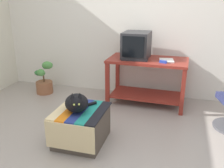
{
  "coord_description": "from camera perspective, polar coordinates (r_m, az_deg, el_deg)",
  "views": [
    {
      "loc": [
        0.91,
        -2.24,
        1.68
      ],
      "look_at": [
        0.03,
        0.85,
        0.55
      ],
      "focal_mm": 39.83,
      "sensor_mm": 36.0,
      "label": 1
    }
  ],
  "objects": [
    {
      "name": "desk",
      "position": [
        4.04,
        8.07,
        2.38
      ],
      "size": [
        1.26,
        0.69,
        0.75
      ],
      "rotation": [
        0.0,
        0.0,
        -0.03
      ],
      "color": "maroon",
      "rests_on": "ground_plane"
    },
    {
      "name": "ground_plane",
      "position": [
        2.94,
        -5.3,
        -15.54
      ],
      "size": [
        14.0,
        14.0,
        0.0
      ],
      "primitive_type": "plane",
      "color": "#9E9389"
    },
    {
      "name": "back_wall",
      "position": [
        4.4,
        4.04,
        14.4
      ],
      "size": [
        8.0,
        0.1,
        2.6
      ],
      "primitive_type": "cube",
      "color": "silver",
      "rests_on": "ground_plane"
    },
    {
      "name": "ottoman_with_blanket",
      "position": [
        3.06,
        -7.08,
        -9.5
      ],
      "size": [
        0.58,
        0.67,
        0.42
      ],
      "color": "#4C4238",
      "rests_on": "ground_plane"
    },
    {
      "name": "keyboard",
      "position": [
        3.86,
        5.23,
        5.6
      ],
      "size": [
        0.41,
        0.17,
        0.02
      ],
      "primitive_type": "cube",
      "rotation": [
        0.0,
        0.0,
        0.05
      ],
      "color": "black",
      "rests_on": "desk"
    },
    {
      "name": "cat",
      "position": [
        2.89,
        -8.09,
        -4.29
      ],
      "size": [
        0.39,
        0.46,
        0.27
      ],
      "rotation": [
        0.0,
        0.0,
        0.42
      ],
      "color": "black",
      "rests_on": "ottoman_with_blanket"
    },
    {
      "name": "book",
      "position": [
        3.89,
        12.43,
        5.31
      ],
      "size": [
        0.24,
        0.27,
        0.02
      ],
      "primitive_type": "cube",
      "rotation": [
        0.0,
        0.0,
        0.15
      ],
      "color": "white",
      "rests_on": "desk"
    },
    {
      "name": "tv_monitor",
      "position": [
        4.01,
        5.63,
        8.85
      ],
      "size": [
        0.42,
        0.5,
        0.41
      ],
      "rotation": [
        0.0,
        0.0,
        -0.03
      ],
      "color": "#28282B",
      "rests_on": "desk"
    },
    {
      "name": "potted_plant",
      "position": [
        4.69,
        -15.29,
        0.69
      ],
      "size": [
        0.4,
        0.32,
        0.61
      ],
      "color": "brown",
      "rests_on": "ground_plane"
    },
    {
      "name": "stapler",
      "position": [
        3.76,
        11.66,
        5.02
      ],
      "size": [
        0.12,
        0.06,
        0.04
      ],
      "primitive_type": "cube",
      "rotation": [
        0.0,
        0.0,
        1.34
      ],
      "color": "#2342B7",
      "rests_on": "desk"
    }
  ]
}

